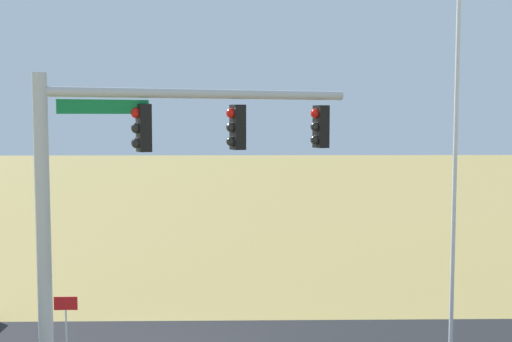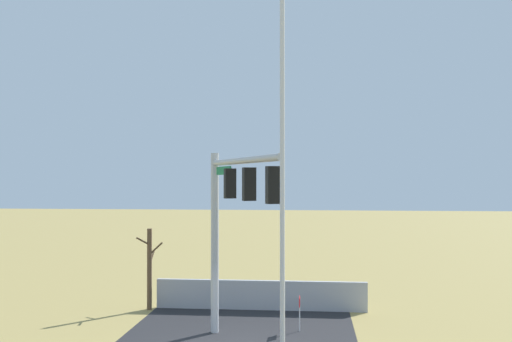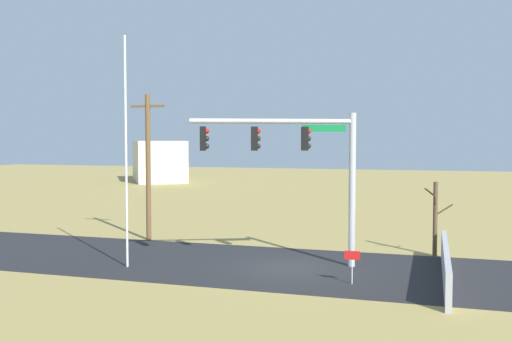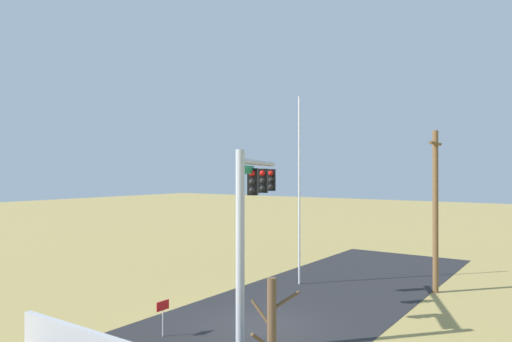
# 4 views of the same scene
# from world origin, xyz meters

# --- Properties ---
(ground_plane) EXTENTS (160.00, 160.00, 0.00)m
(ground_plane) POSITION_xyz_m (0.00, 0.00, 0.00)
(ground_plane) COLOR #9E894C
(road_surface) EXTENTS (28.00, 8.00, 0.01)m
(road_surface) POSITION_xyz_m (-4.00, 0.00, 0.01)
(road_surface) COLOR #232326
(road_surface) RESTS_ON ground_plane
(sidewalk_corner) EXTENTS (6.00, 6.00, 0.01)m
(sidewalk_corner) POSITION_xyz_m (3.37, 0.92, 0.00)
(sidewalk_corner) COLOR #B7B5AD
(sidewalk_corner) RESTS_ON ground_plane
(retaining_fence) EXTENTS (0.20, 8.71, 1.21)m
(retaining_fence) POSITION_xyz_m (6.04, -0.38, 0.61)
(retaining_fence) COLOR #A8A8AD
(retaining_fence) RESTS_ON ground_plane
(signal_mast) EXTENTS (6.25, 2.89, 6.32)m
(signal_mast) POSITION_xyz_m (0.52, 0.11, 4.51)
(signal_mast) COLOR #B2B5BA
(signal_mast) RESTS_ON ground_plane
(flagpole) EXTENTS (0.10, 0.10, 9.43)m
(flagpole) POSITION_xyz_m (-6.41, -1.92, 4.71)
(flagpole) COLOR silver
(flagpole) RESTS_ON ground_plane
(utility_pole) EXTENTS (1.90, 0.26, 7.56)m
(utility_pole) POSITION_xyz_m (-8.60, 4.12, 3.94)
(utility_pole) COLOR brown
(utility_pole) RESTS_ON ground_plane
(bare_tree) EXTENTS (1.27, 1.02, 3.34)m
(bare_tree) POSITION_xyz_m (5.67, 4.21, 1.73)
(bare_tree) COLOR brown
(bare_tree) RESTS_ON ground_plane
(open_sign) EXTENTS (0.56, 0.04, 1.22)m
(open_sign) POSITION_xyz_m (2.79, -2.05, 0.91)
(open_sign) COLOR silver
(open_sign) RESTS_ON ground_plane
(distant_building) EXTENTS (10.75, 12.22, 5.10)m
(distant_building) POSITION_xyz_m (-27.67, 43.27, 2.55)
(distant_building) COLOR beige
(distant_building) RESTS_ON ground_plane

